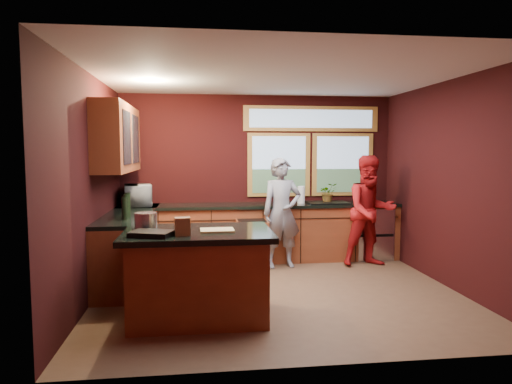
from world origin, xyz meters
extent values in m
plane|color=brown|center=(0.00, 0.00, 0.00)|extent=(4.50, 4.50, 0.00)
cube|color=black|center=(0.00, 2.00, 1.35)|extent=(4.50, 0.02, 2.70)
cube|color=black|center=(0.00, -2.00, 1.35)|extent=(4.50, 0.02, 2.70)
cube|color=black|center=(-2.25, 0.00, 1.35)|extent=(0.02, 4.00, 2.70)
cube|color=black|center=(2.25, 0.00, 1.35)|extent=(0.02, 4.00, 2.70)
cube|color=silver|center=(0.00, 0.00, 2.70)|extent=(4.50, 4.00, 0.02)
cube|color=#8299B4|center=(0.35, 1.99, 1.55)|extent=(1.06, 0.02, 1.06)
cube|color=#8299B4|center=(1.45, 1.99, 1.55)|extent=(1.06, 0.02, 1.06)
cube|color=#AB7631|center=(0.90, 1.99, 2.32)|extent=(2.30, 0.02, 0.42)
cube|color=maroon|center=(-2.07, 0.85, 1.95)|extent=(0.36, 1.80, 0.90)
cube|color=maroon|center=(0.00, 1.70, 0.44)|extent=(4.50, 0.60, 0.88)
cube|color=black|center=(0.00, 1.69, 0.91)|extent=(4.50, 0.64, 0.05)
cube|color=#B7B7BC|center=(1.85, 1.68, 0.42)|extent=(0.60, 0.58, 0.85)
cube|color=black|center=(1.10, 1.66, 0.91)|extent=(0.66, 0.46, 0.05)
cube|color=maroon|center=(-1.95, 0.85, 0.44)|extent=(0.60, 2.30, 0.88)
cube|color=black|center=(-1.94, 0.85, 0.91)|extent=(0.64, 2.30, 0.05)
cube|color=maroon|center=(-1.00, -0.77, 0.44)|extent=(1.40, 0.90, 0.88)
cube|color=black|center=(-1.00, -0.77, 0.92)|extent=(1.55, 1.05, 0.06)
imported|color=slate|center=(0.27, 1.25, 0.84)|extent=(0.66, 0.47, 1.68)
imported|color=#A51315|center=(1.65, 1.17, 0.86)|extent=(0.89, 0.72, 1.71)
imported|color=#999999|center=(-1.92, 1.66, 1.09)|extent=(0.49, 0.65, 0.33)
imported|color=#999999|center=(1.13, 1.75, 1.09)|extent=(0.29, 0.25, 0.32)
cylinder|color=white|center=(0.67, 1.70, 1.07)|extent=(0.12, 0.12, 0.28)
cube|color=tan|center=(-0.80, -0.82, 0.95)|extent=(0.36, 0.26, 0.02)
cylinder|color=#B7B8BC|center=(-1.55, -0.62, 1.03)|extent=(0.24, 0.24, 0.18)
cube|color=brown|center=(-1.15, -1.02, 1.03)|extent=(0.16, 0.14, 0.18)
cube|color=black|center=(-1.45, -1.02, 0.97)|extent=(0.47, 0.39, 0.05)
camera|label=1|loc=(-0.97, -5.55, 1.78)|focal=32.00mm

